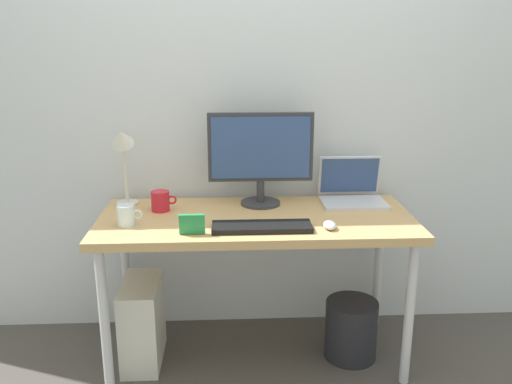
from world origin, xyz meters
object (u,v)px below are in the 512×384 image
at_px(monitor, 261,153).
at_px(photo_frame, 192,224).
at_px(computer_tower, 142,322).
at_px(wastebasket, 351,329).
at_px(desk, 256,230).
at_px(glass_cup, 126,215).
at_px(desk_lamp, 122,149).
at_px(laptop, 352,191).
at_px(coffee_mug, 161,201).
at_px(keyboard, 262,227).
at_px(mouse, 330,225).

height_order(monitor, photo_frame, monitor).
height_order(computer_tower, wastebasket, computer_tower).
distance_m(desk, glass_cup, 0.61).
distance_m(computer_tower, wastebasket, 1.04).
bearing_deg(photo_frame, desk_lamp, 130.13).
relative_size(laptop, desk_lamp, 0.77).
bearing_deg(coffee_mug, laptop, 5.63).
xyz_separation_m(keyboard, computer_tower, (-0.58, 0.17, -0.55)).
bearing_deg(desk_lamp, computer_tower, -68.84).
height_order(glass_cup, photo_frame, glass_cup).
distance_m(photo_frame, computer_tower, 0.68).
distance_m(desk_lamp, computer_tower, 0.85).
relative_size(laptop, photo_frame, 2.91).
height_order(keyboard, glass_cup, glass_cup).
xyz_separation_m(monitor, computer_tower, (-0.59, -0.21, -0.80)).
distance_m(keyboard, photo_frame, 0.31).
xyz_separation_m(monitor, desk_lamp, (-0.67, 0.00, 0.03)).
xyz_separation_m(desk_lamp, computer_tower, (0.08, -0.21, -0.83)).
xyz_separation_m(keyboard, coffee_mug, (-0.48, 0.29, 0.04)).
relative_size(keyboard, computer_tower, 1.05).
xyz_separation_m(glass_cup, computer_tower, (0.03, 0.08, -0.58)).
height_order(laptop, glass_cup, laptop).
bearing_deg(laptop, monitor, -178.11).
bearing_deg(computer_tower, coffee_mug, 51.08).
height_order(monitor, desk_lamp, monitor).
bearing_deg(computer_tower, mouse, -11.14).
height_order(mouse, glass_cup, glass_cup).
distance_m(mouse, photo_frame, 0.60).
distance_m(keyboard, glass_cup, 0.61).
relative_size(desk, mouse, 16.50).
distance_m(desk, keyboard, 0.20).
xyz_separation_m(laptop, coffee_mug, (-0.96, -0.09, -0.01)).
xyz_separation_m(desk_lamp, mouse, (0.96, -0.38, -0.27)).
bearing_deg(glass_cup, keyboard, -7.72).
bearing_deg(wastebasket, monitor, 153.07).
xyz_separation_m(glass_cup, wastebasket, (1.06, 0.07, -0.64)).
bearing_deg(photo_frame, wastebasket, 14.46).
bearing_deg(photo_frame, glass_cup, 156.49).
height_order(coffee_mug, wastebasket, coffee_mug).
distance_m(desk, coffee_mug, 0.49).
relative_size(glass_cup, wastebasket, 0.38).
height_order(mouse, wastebasket, mouse).
relative_size(desk, computer_tower, 3.54).
xyz_separation_m(photo_frame, wastebasket, (0.76, 0.20, -0.64)).
height_order(laptop, coffee_mug, laptop).
distance_m(keyboard, mouse, 0.30).
bearing_deg(mouse, desk_lamp, 158.39).
xyz_separation_m(laptop, photo_frame, (-0.79, -0.44, -0.01)).
bearing_deg(desk_lamp, photo_frame, -49.87).
distance_m(desk, photo_frame, 0.39).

